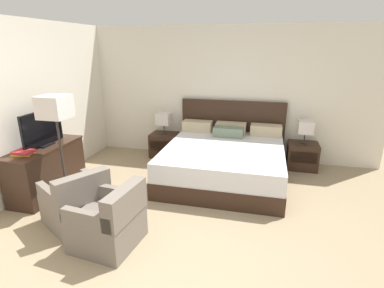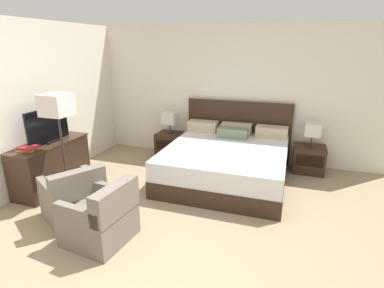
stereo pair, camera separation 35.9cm
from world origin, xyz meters
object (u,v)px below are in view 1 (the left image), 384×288
Objects in this scene: book_red_cover at (23,154)px; table_lamp_left at (164,119)px; tv at (43,129)px; book_blue_cover at (24,152)px; table_lamp_right at (306,127)px; nightstand_right at (302,156)px; dresser at (47,169)px; armchair_companion at (110,223)px; floor_lamp at (56,114)px; nightstand_left at (165,145)px; bed at (225,160)px; armchair_by_window at (77,204)px.

table_lamp_left is at bearing 62.43° from book_red_cover.
book_blue_cover is at bearing -89.43° from tv.
tv is at bearing -153.69° from table_lamp_right.
dresser is at bearing -153.22° from nightstand_right.
floor_lamp is at bearing 147.04° from armchair_companion.
nightstand_right is 1.27× the size of table_lamp_left.
book_red_cover is at bearing -91.93° from dresser.
dresser is 1.86m from armchair_companion.
table_lamp_left is (0.00, 0.00, 0.55)m from nightstand_left.
armchair_companion is at bearing -128.74° from nightstand_right.
armchair_companion is at bearing -32.34° from tv.
armchair_companion is at bearing -114.68° from bed.
tv is at bearing 86.64° from dresser.
book_blue_cover reaches higher than armchair_by_window.
nightstand_right is at bearing 51.26° from armchair_companion.
bed reaches higher than book_blue_cover.
book_blue_cover is at bearing -117.19° from table_lamp_left.
nightstand_right is at bearing 26.78° from dresser.
tv reaches higher than book_blue_cover.
table_lamp_left is 0.52× the size of tv.
book_blue_cover is 0.27× the size of armchair_by_window.
book_red_cover is (-1.25, -2.39, -0.02)m from table_lamp_left.
nightstand_left and nightstand_right have the same top height.
book_red_cover is (-0.02, -0.43, -0.25)m from tv.
nightstand_right is 3.80m from armchair_companion.
tv is at bearing 148.98° from floor_lamp.
armchair_by_window is at bearing -138.36° from table_lamp_right.
table_lamp_left is 2.44m from floor_lamp.
bed is 2.29× the size of armchair_by_window.
dresser is at bearing 91.01° from book_blue_cover.
armchair_by_window is at bearing -95.80° from nightstand_left.
nightstand_left is at bearing 62.42° from book_red_cover.
armchair_by_window is at bearing -138.37° from nightstand_right.
table_lamp_left is at bearing 72.44° from floor_lamp.
armchair_by_window is (-3.00, -2.67, -0.52)m from table_lamp_right.
table_lamp_right is at bearing 26.31° from tv.
bed is 1.57m from nightstand_left.
table_lamp_left is 2.39m from dresser.
floor_lamp reaches higher than book_blue_cover.
table_lamp_right is (-0.00, 0.00, 0.55)m from nightstand_right.
book_blue_cover reaches higher than nightstand_left.
table_lamp_left is (-2.73, 0.00, 0.55)m from nightstand_right.
nightstand_right is 4.66m from book_blue_cover.
nightstand_right is at bearing 41.63° from armchair_by_window.
floor_lamp reaches higher than nightstand_right.
armchair_by_window is 0.69m from armchair_companion.
bed reaches higher than armchair_by_window.
book_red_cover is 0.97× the size of book_blue_cover.
floor_lamp is at bearing -146.67° from table_lamp_right.
armchair_by_window reaches higher than nightstand_right.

